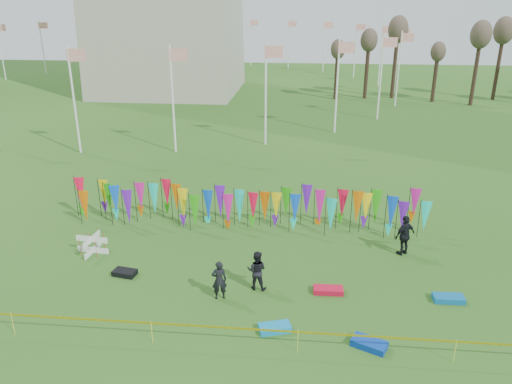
# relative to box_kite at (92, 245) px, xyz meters

# --- Properties ---
(ground) EXTENTS (160.00, 160.00, 0.00)m
(ground) POSITION_rel_box_kite_xyz_m (6.46, -4.30, -0.44)
(ground) COLOR #255116
(ground) RESTS_ON ground
(flagpole_ring) EXTENTS (57.40, 56.16, 8.00)m
(flagpole_ring) POSITION_rel_box_kite_xyz_m (-7.54, 43.70, 3.56)
(flagpole_ring) COLOR white
(flagpole_ring) RESTS_ON ground
(banner_row) EXTENTS (18.64, 0.64, 2.10)m
(banner_row) POSITION_rel_box_kite_xyz_m (6.74, 3.53, 0.77)
(banner_row) COLOR black
(banner_row) RESTS_ON ground
(caution_tape_near) EXTENTS (26.00, 0.02, 0.90)m
(caution_tape_near) POSITION_rel_box_kite_xyz_m (6.24, -6.09, 0.34)
(caution_tape_near) COLOR #EFE705
(caution_tape_near) RESTS_ON ground
(box_kite) EXTENTS (0.80, 0.80, 0.89)m
(box_kite) POSITION_rel_box_kite_xyz_m (0.00, 0.00, 0.00)
(box_kite) COLOR red
(box_kite) RESTS_ON ground
(person_left) EXTENTS (0.69, 0.58, 1.64)m
(person_left) POSITION_rel_box_kite_xyz_m (6.48, -3.13, 0.38)
(person_left) COLOR black
(person_left) RESTS_ON ground
(person_mid) EXTENTS (0.87, 0.59, 1.67)m
(person_mid) POSITION_rel_box_kite_xyz_m (7.86, -2.27, 0.39)
(person_mid) COLOR black
(person_mid) RESTS_ON ground
(person_right) EXTENTS (1.30, 1.17, 1.93)m
(person_right) POSITION_rel_box_kite_xyz_m (14.32, 1.32, 0.52)
(person_right) COLOR black
(person_right) RESTS_ON ground
(kite_bag_turquoise) EXTENTS (1.24, 0.87, 0.22)m
(kite_bag_turquoise) POSITION_rel_box_kite_xyz_m (8.78, -4.99, -0.33)
(kite_bag_turquoise) COLOR #0D8CD1
(kite_bag_turquoise) RESTS_ON ground
(kite_bag_blue) EXTENTS (1.31, 1.05, 0.24)m
(kite_bag_blue) POSITION_rel_box_kite_xyz_m (12.02, -5.57, -0.32)
(kite_bag_blue) COLOR #0A39AC
(kite_bag_blue) RESTS_ON ground
(kite_bag_red) EXTENTS (1.20, 0.57, 0.22)m
(kite_bag_red) POSITION_rel_box_kite_xyz_m (10.76, -2.30, -0.33)
(kite_bag_red) COLOR red
(kite_bag_red) RESTS_ON ground
(kite_bag_black) EXTENTS (1.06, 0.73, 0.23)m
(kite_bag_black) POSITION_rel_box_kite_xyz_m (2.13, -1.78, -0.33)
(kite_bag_black) COLOR black
(kite_bag_black) RESTS_ON ground
(kite_bag_teal) EXTENTS (1.19, 0.59, 0.23)m
(kite_bag_teal) POSITION_rel_box_kite_xyz_m (15.42, -2.44, -0.33)
(kite_bag_teal) COLOR #0B63A3
(kite_bag_teal) RESTS_ON ground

